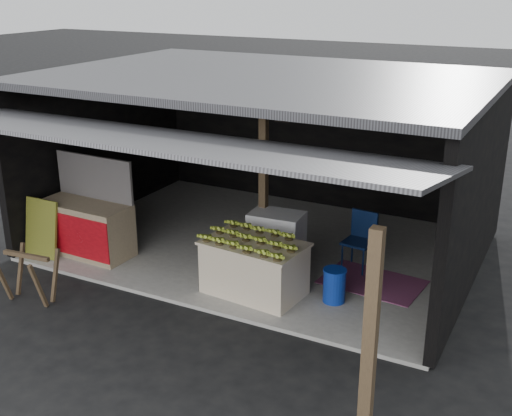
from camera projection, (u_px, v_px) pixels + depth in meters
The scene contains 13 objects.
ground at pixel (185, 307), 9.26m from camera, with size 80.00×80.00×0.00m, color black.
concrete_slab at pixel (263, 245), 11.34m from camera, with size 7.00×5.00×0.06m, color gray.
shophouse at pixel (272, 126), 10.90m from camera, with size 7.40×7.29×3.02m.
banana_table at pixel (254, 268), 9.42m from camera, with size 1.55×1.04×0.81m.
banana_pile at pixel (254, 237), 9.26m from camera, with size 1.36×0.81×0.16m, color #C9D32C, non-canonical shape.
white_crate at pixel (276, 240), 10.26m from camera, with size 0.87×0.62×0.93m.
neighbor_stall at pixel (86, 226), 10.79m from camera, with size 1.61×0.76×1.64m.
green_signboard at pixel (41, 228), 10.67m from camera, with size 0.66×0.04×0.99m, color black.
sawhorse at pixel (28, 272), 9.26m from camera, with size 0.78×0.74×0.76m.
water_barrel at pixel (334, 286), 9.23m from camera, with size 0.32×0.32×0.48m, color #0D2C98.
plastic_chair at pixel (361, 235), 10.22m from camera, with size 0.49×0.49×0.94m.
magenta_rug at pixel (372, 282), 9.89m from camera, with size 1.50×1.00×0.01m, color #71194B.
picture_frames at pixel (311, 114), 12.77m from camera, with size 1.62×0.04×0.46m.
Camera 1 is at (4.71, -6.83, 4.48)m, focal length 45.00 mm.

